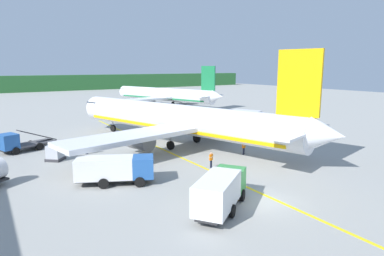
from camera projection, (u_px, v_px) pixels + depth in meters
The scene contains 12 objects.
ground at pixel (90, 120), 65.08m from camera, with size 240.00×320.00×0.20m, color #999993.
distant_treeline at pixel (31, 84), 136.96m from camera, with size 216.00×6.00×6.69m, color #28602D.
airliner_foreground at pixel (179, 120), 43.18m from camera, with size 34.04×40.70×11.90m.
airliner_mid_apron at pixel (165, 95), 86.90m from camera, with size 29.68×35.41×10.44m.
service_truck_baggage at pixel (116, 168), 28.94m from camera, with size 7.00×4.88×2.41m.
service_truck_catering at pixel (221, 190), 23.60m from camera, with size 6.70×5.71×2.69m.
service_truck_pushback at pixel (18, 143), 39.93m from camera, with size 6.96×4.30×2.70m.
cargo_container_near at pixel (55, 153), 36.34m from camera, with size 2.31×2.31×1.85m.
crew_marshaller at pixel (244, 146), 38.77m from camera, with size 0.61×0.35×1.65m.
crew_loader_left at pixel (211, 159), 33.65m from camera, with size 0.57×0.42×1.65m.
crew_loader_right at pixel (86, 146), 38.87m from camera, with size 0.58×0.39×1.71m.
apron_guide_line at pixel (176, 155), 38.53m from camera, with size 0.30×60.00×0.01m, color yellow.
Camera 1 is at (-17.48, -17.07, 10.20)m, focal length 30.79 mm.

